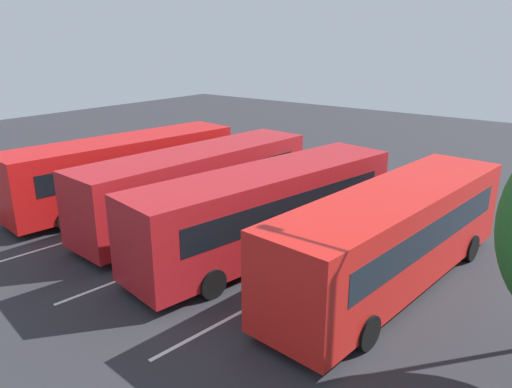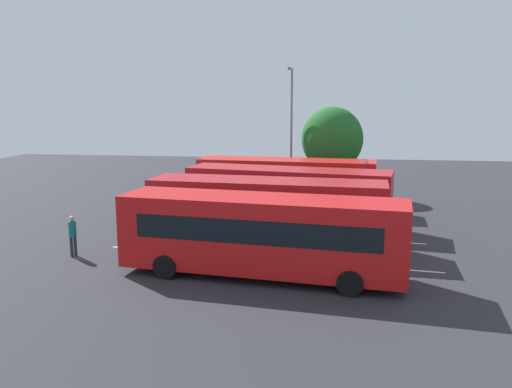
# 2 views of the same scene
# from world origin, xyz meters

# --- Properties ---
(ground_plane) EXTENTS (70.47, 70.47, 0.00)m
(ground_plane) POSITION_xyz_m (0.00, 0.00, 0.00)
(ground_plane) COLOR #2B2B30
(bus_far_left) EXTENTS (11.02, 3.46, 3.09)m
(bus_far_left) POSITION_xyz_m (0.05, -6.37, 1.70)
(bus_far_left) COLOR red
(bus_far_left) RESTS_ON ground
(bus_center_left) EXTENTS (11.10, 4.32, 3.09)m
(bus_center_left) POSITION_xyz_m (-0.41, -1.92, 1.70)
(bus_center_left) COLOR #AD191E
(bus_center_left) RESTS_ON ground
(bus_center_right) EXTENTS (11.00, 3.33, 3.09)m
(bus_center_right) POSITION_xyz_m (0.25, 2.14, 1.70)
(bus_center_right) COLOR #AD191E
(bus_center_right) RESTS_ON ground
(bus_far_right) EXTENTS (11.07, 3.82, 3.09)m
(bus_far_right) POSITION_xyz_m (-0.09, 6.45, 1.70)
(bus_far_right) COLOR red
(bus_far_right) RESTS_ON ground
(pedestrian) EXTENTS (0.45, 0.45, 1.80)m
(pedestrian) POSITION_xyz_m (8.29, 4.98, 1.07)
(pedestrian) COLOR #232833
(pedestrian) RESTS_ON ground
(lane_stripe_outer_left) EXTENTS (14.44, 1.83, 0.01)m
(lane_stripe_outer_left) POSITION_xyz_m (0.00, -4.20, 0.00)
(lane_stripe_outer_left) COLOR silver
(lane_stripe_outer_left) RESTS_ON ground
(lane_stripe_inner_left) EXTENTS (14.44, 1.83, 0.01)m
(lane_stripe_inner_left) POSITION_xyz_m (0.00, 0.00, 0.00)
(lane_stripe_inner_left) COLOR silver
(lane_stripe_inner_left) RESTS_ON ground
(lane_stripe_inner_right) EXTENTS (14.44, 1.83, 0.01)m
(lane_stripe_inner_right) POSITION_xyz_m (0.00, 4.20, 0.00)
(lane_stripe_inner_right) COLOR silver
(lane_stripe_inner_right) RESTS_ON ground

